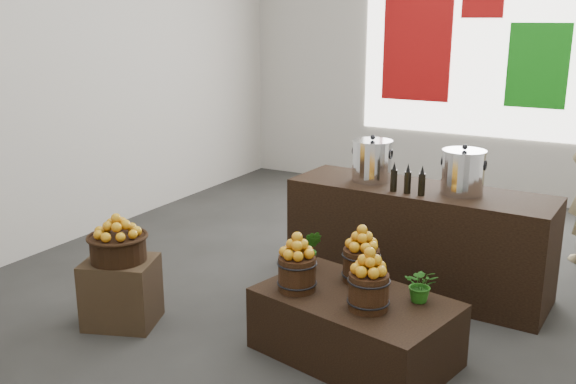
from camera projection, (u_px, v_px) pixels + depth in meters
The scene contains 21 objects.
ground at pixel (345, 286), 5.58m from camera, with size 7.00×7.00×0.00m, color #32322F.
back_wall at pixel (464, 39), 8.00m from camera, with size 6.00×0.04×4.00m, color #B7B2A9.
back_opening at pixel (489, 39), 7.84m from camera, with size 3.20×0.02×2.40m, color white.
deco_red_left at pixel (417, 46), 8.28m from camera, with size 0.90×0.04×1.40m, color #A20C0C.
deco_green_right at pixel (538, 66), 7.63m from camera, with size 0.70×0.04×1.00m, color #137D13.
crate at pixel (121, 292), 4.84m from camera, with size 0.51×0.42×0.51m, color #43331F.
wicker_basket at pixel (118, 248), 4.75m from camera, with size 0.41×0.41×0.19m, color black.
apples_in_basket at pixel (116, 225), 4.70m from camera, with size 0.32×0.32×0.17m, color #A71105, non-canonical shape.
display_table at pixel (355, 326), 4.37m from camera, with size 1.29×0.80×0.45m, color black.
apple_bucket_front_left at pixel (297, 273), 4.39m from camera, with size 0.26×0.26×0.24m, color #361C0E.
apples_in_bucket_front_left at pixel (297, 245), 4.33m from camera, with size 0.19×0.19×0.17m, color #A71105, non-canonical shape.
apple_bucket_front_right at pixel (369, 291), 4.10m from camera, with size 0.26×0.26×0.24m, color #361C0E.
apples_in_bucket_front_right at pixel (370, 261), 4.05m from camera, with size 0.19×0.19×0.17m, color #A71105, non-canonical shape.
apple_bucket_rear at pixel (361, 265), 4.54m from camera, with size 0.26×0.26×0.24m, color #361C0E.
apples_in_bucket_rear at pixel (362, 238), 4.48m from camera, with size 0.19×0.19×0.17m, color #A71105, non-canonical shape.
herb_garnish_right at pixel (421, 284), 4.21m from camera, with size 0.22×0.19×0.24m, color #1D5B13.
herb_garnish_left at pixel (310, 249), 4.75m from camera, with size 0.17×0.13×0.30m, color #1D5B13.
counter at pixel (417, 238), 5.44m from camera, with size 2.18×0.69×0.89m, color black.
stock_pot_left at pixel (372, 162), 5.51m from camera, with size 0.34×0.34×0.34m, color silver.
stock_pot_center at pixel (463, 173), 5.10m from camera, with size 0.34×0.34×0.34m, color silver.
oil_cruets at pixel (411, 179), 5.11m from camera, with size 0.24×0.06×0.25m, color black, non-canonical shape.
Camera 1 is at (2.08, -4.75, 2.26)m, focal length 40.00 mm.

